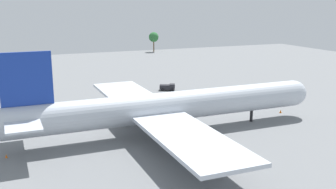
% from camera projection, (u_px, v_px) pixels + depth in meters
% --- Properties ---
extents(ground_plane, '(294.82, 294.82, 0.00)m').
position_uv_depth(ground_plane, '(168.00, 133.00, 86.98)').
color(ground_plane, slate).
extents(cargo_airplane, '(73.71, 66.29, 19.20)m').
position_uv_depth(cargo_airplane, '(166.00, 107.00, 85.46)').
color(cargo_airplane, silver).
rests_on(cargo_airplane, ground_plane).
extents(cargo_loader, '(5.37, 4.17, 2.10)m').
position_uv_depth(cargo_loader, '(168.00, 87.00, 128.72)').
color(cargo_loader, '#232328').
rests_on(cargo_loader, ground_plane).
extents(safety_cone_nose, '(0.59, 0.59, 0.84)m').
position_uv_depth(safety_cone_nose, '(281.00, 111.00, 102.44)').
color(safety_cone_nose, orange).
rests_on(safety_cone_nose, ground_plane).
extents(safety_cone_tail, '(0.47, 0.47, 0.68)m').
position_uv_depth(safety_cone_tail, '(6.00, 156.00, 72.82)').
color(safety_cone_tail, orange).
rests_on(safety_cone_tail, ground_plane).
extents(tree_line_backdrop, '(129.60, 6.91, 15.15)m').
position_uv_depth(tree_line_backdrop, '(2.00, 38.00, 197.06)').
color(tree_line_backdrop, '#51381E').
rests_on(tree_line_backdrop, ground_plane).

